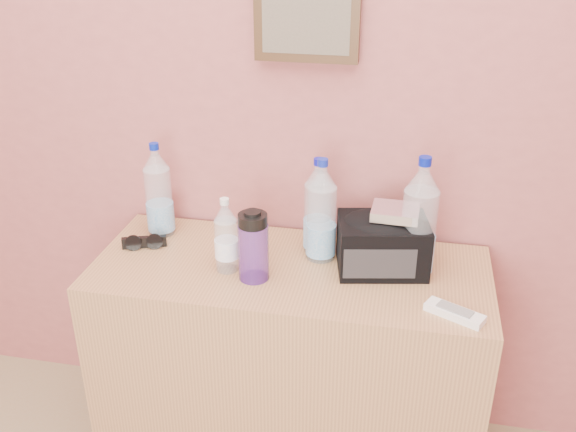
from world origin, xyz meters
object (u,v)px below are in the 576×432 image
object	(u,v)px
pet_large_b	(318,211)
foil_packet	(395,212)
pet_large_a	(159,195)
toiletry_bag	(383,242)
pet_large_c	(321,215)
pet_large_d	(419,224)
sunglasses	(144,242)
nalgene_bottle	(253,246)
ac_remote	(454,313)
pet_small	(226,239)
dresser	(290,365)

from	to	relation	value
pet_large_b	foil_packet	world-z (taller)	pet_large_b
pet_large_a	toiletry_bag	world-z (taller)	pet_large_a
pet_large_c	pet_large_d	xyz separation A→B (m)	(0.28, -0.04, 0.02)
sunglasses	toiletry_bag	size ratio (longest dim) A/B	0.54
pet_large_b	toiletry_bag	world-z (taller)	pet_large_b
pet_large_c	sunglasses	world-z (taller)	pet_large_c
pet_large_c	nalgene_bottle	bearing A→B (deg)	-137.23
ac_remote	foil_packet	xyz separation A→B (m)	(-0.17, 0.21, 0.17)
pet_large_c	pet_small	xyz separation A→B (m)	(-0.25, -0.12, -0.04)
pet_small	sunglasses	bearing A→B (deg)	165.00
pet_large_a	foil_packet	bearing A→B (deg)	-6.60
pet_large_a	foil_packet	world-z (taller)	pet_large_a
pet_large_b	foil_packet	distance (m)	0.25
dresser	nalgene_bottle	distance (m)	0.48
pet_large_a	sunglasses	world-z (taller)	pet_large_a
pet_small	sunglasses	distance (m)	0.31
sunglasses	toiletry_bag	distance (m)	0.73
pet_large_b	nalgene_bottle	size ratio (longest dim) A/B	1.43
pet_large_d	foil_packet	bearing A→B (deg)	170.23
dresser	ac_remote	xyz separation A→B (m)	(0.47, -0.16, 0.37)
nalgene_bottle	toiletry_bag	size ratio (longest dim) A/B	0.83
pet_large_b	pet_small	xyz separation A→B (m)	(-0.24, -0.17, -0.03)
dresser	foil_packet	distance (m)	0.62
pet_large_c	toiletry_bag	size ratio (longest dim) A/B	1.25
pet_large_b	ac_remote	world-z (taller)	pet_large_b
pet_large_b	sunglasses	xyz separation A→B (m)	(-0.53, -0.09, -0.11)
dresser	foil_packet	size ratio (longest dim) A/B	8.95
pet_large_b	ac_remote	xyz separation A→B (m)	(0.40, -0.28, -0.12)
sunglasses	toiletry_bag	world-z (taller)	toiletry_bag
pet_large_c	sunglasses	xyz separation A→B (m)	(-0.54, -0.05, -0.12)
pet_small	toiletry_bag	size ratio (longest dim) A/B	0.90
toiletry_bag	foil_packet	distance (m)	0.10
pet_large_c	ac_remote	xyz separation A→B (m)	(0.39, -0.24, -0.13)
ac_remote	pet_small	bearing A→B (deg)	-163.26
pet_large_a	nalgene_bottle	size ratio (longest dim) A/B	1.46
pet_small	pet_large_c	bearing A→B (deg)	26.00
nalgene_bottle	pet_large_c	bearing A→B (deg)	42.77
nalgene_bottle	sunglasses	bearing A→B (deg)	164.01
nalgene_bottle	pet_small	bearing A→B (deg)	160.79
pet_large_b	pet_large_c	size ratio (longest dim) A/B	0.95
dresser	foil_packet	world-z (taller)	foil_packet
nalgene_bottle	sunglasses	xyz separation A→B (m)	(-0.38, 0.11, -0.09)
pet_large_d	pet_large_b	bearing A→B (deg)	163.81
dresser	nalgene_bottle	world-z (taller)	nalgene_bottle
pet_large_b	nalgene_bottle	xyz separation A→B (m)	(-0.15, -0.20, -0.03)
pet_large_a	pet_large_d	xyz separation A→B (m)	(0.81, -0.10, 0.02)
sunglasses	foil_packet	size ratio (longest dim) A/B	1.05
pet_large_a	sunglasses	size ratio (longest dim) A/B	2.25
pet_large_a	ac_remote	bearing A→B (deg)	-17.75
pet_large_b	pet_large_d	bearing A→B (deg)	-16.19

